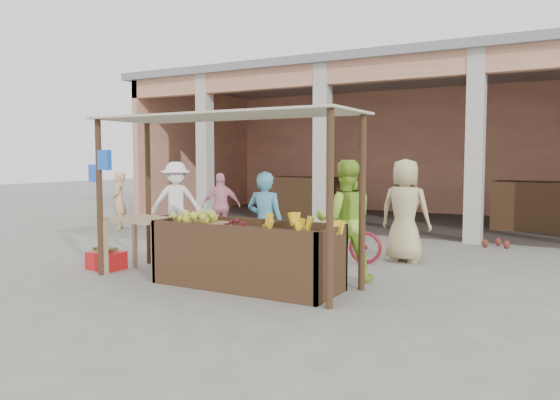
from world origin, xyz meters
The scene contains 19 objects.
ground centered at (0.00, 0.00, 0.00)m, with size 60.00×60.00×0.00m, color slate.
market_building centered at (0.05, 8.93, 2.70)m, with size 14.40×6.40×4.20m.
fruit_stall centered at (0.50, 0.00, 0.40)m, with size 2.60×0.95×0.80m, color #472C1C.
stall_awning centered at (-0.01, 0.06, 1.98)m, with size 4.09×1.35×2.39m.
banana_heap centered at (1.33, -0.05, 0.89)m, with size 1.02×0.56×0.19m, color yellow, non-canonical shape.
melon_tray centered at (-0.28, -0.04, 0.89)m, with size 0.70×0.61×0.19m.
berry_heap centered at (0.29, 0.04, 0.87)m, with size 0.43×0.35×0.14m, color maroon.
side_table centered at (-1.31, -0.10, 0.73)m, with size 1.20×0.93×0.87m.
papaya_pile centered at (-1.31, -0.10, 0.98)m, with size 0.77×0.44×0.22m, color #45902F, non-canonical shape.
red_crate centered at (-2.12, -0.10, 0.14)m, with size 0.54×0.39×0.28m, color red.
plantain_bundle centered at (-2.12, -0.10, 0.32)m, with size 0.43×0.30×0.09m, color #548B32, non-canonical shape.
produce_sacks centered at (3.03, 5.24, 0.33)m, with size 0.88×0.82×0.67m.
vendor_blue centered at (0.31, 0.82, 0.84)m, with size 0.63×0.46×1.68m, color #4EA5C4.
vendor_green centered at (1.52, 1.04, 0.92)m, with size 0.89×0.51×1.85m, color #A4D939.
motorcycle centered at (0.83, 2.22, 0.44)m, with size 1.70×0.59×0.89m, color maroon.
shopper_a centered at (-3.26, 2.97, 0.92)m, with size 1.18×0.59×1.83m, color white.
shopper_b centered at (-2.46, 3.54, 0.77)m, with size 0.91×0.48×1.55m, color pink.
shopper_c centered at (1.86, 2.87, 0.98)m, with size 0.94×0.61×1.96m, color tan.
shopper_e centered at (-5.66, 3.63, 0.74)m, with size 0.55×0.42×1.49m, color #EAB782.
Camera 1 is at (4.56, -6.25, 1.78)m, focal length 35.00 mm.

